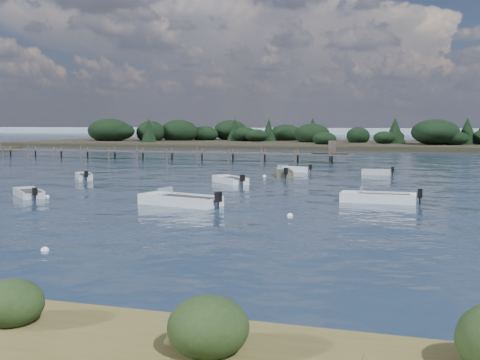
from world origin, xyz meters
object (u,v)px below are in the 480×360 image
(dinghy_mid_white_a, at_px, (180,202))
(tender_far_white, at_px, (297,170))
(tender_far_grey, at_px, (84,177))
(dinghy_extra_b, at_px, (283,174))
(dinghy_extra_a, at_px, (230,181))
(dinghy_mid_white_b, at_px, (378,200))
(jetty, at_px, (140,152))
(dinghy_mid_grey, at_px, (29,194))
(tender_far_grey_b, at_px, (376,173))

(dinghy_mid_white_a, bearing_deg, tender_far_white, 86.29)
(tender_far_white, bearing_deg, tender_far_grey, -141.53)
(dinghy_extra_b, bearing_deg, tender_far_grey, -153.70)
(dinghy_extra_a, relative_size, tender_far_white, 1.25)
(dinghy_mid_white_b, height_order, jetty, jetty)
(jetty, bearing_deg, dinghy_extra_b, -38.49)
(dinghy_extra_a, relative_size, tender_far_grey, 1.25)
(dinghy_mid_white_a, distance_m, jetty, 45.99)
(dinghy_extra_b, bearing_deg, tender_far_white, 87.91)
(dinghy_extra_b, xyz_separation_m, dinghy_mid_white_a, (-1.48, -20.70, -0.00))
(tender_far_grey, relative_size, dinghy_mid_white_a, 0.54)
(jetty, bearing_deg, tender_far_grey, -73.09)
(tender_far_grey, relative_size, dinghy_mid_grey, 0.83)
(dinghy_mid_white_a, height_order, dinghy_mid_white_b, dinghy_mid_white_a)
(tender_far_white, bearing_deg, tender_far_grey_b, -7.89)
(tender_far_white, relative_size, tender_far_grey_b, 1.02)
(tender_far_white, distance_m, dinghy_mid_grey, 27.98)
(tender_far_white, xyz_separation_m, dinghy_mid_grey, (-12.86, -24.86, -0.01))
(tender_far_grey, bearing_deg, dinghy_extra_b, 26.30)
(tender_far_grey_b, distance_m, jetty, 35.75)
(dinghy_extra_a, bearing_deg, dinghy_mid_white_b, -33.94)
(dinghy_mid_white_b, bearing_deg, dinghy_extra_a, 146.06)
(dinghy_mid_white_a, bearing_deg, dinghy_extra_a, 95.12)
(dinghy_mid_grey, bearing_deg, dinghy_extra_a, 50.93)
(dinghy_extra_a, xyz_separation_m, tender_far_grey, (-13.31, -0.32, -0.00))
(dinghy_extra_b, relative_size, tender_far_white, 1.45)
(dinghy_extra_b, relative_size, tender_far_grey, 1.45)
(dinghy_mid_white_b, xyz_separation_m, jetty, (-33.91, 35.15, 0.83))
(tender_far_white, height_order, jetty, jetty)
(dinghy_extra_a, bearing_deg, dinghy_extra_b, 70.67)
(dinghy_extra_b, distance_m, dinghy_mid_grey, 23.61)
(tender_far_white, xyz_separation_m, jetty, (-24.41, 14.33, 0.84))
(tender_far_white, distance_m, tender_far_grey, 20.62)
(tender_far_grey, height_order, dinghy_mid_white_a, dinghy_mid_white_a)
(dinghy_extra_b, bearing_deg, dinghy_extra_a, -109.33)
(dinghy_mid_white_a, bearing_deg, dinghy_mid_grey, 176.02)
(dinghy_extra_b, relative_size, dinghy_mid_white_b, 0.89)
(dinghy_extra_a, xyz_separation_m, dinghy_mid_grey, (-10.02, -12.34, -0.01))
(dinghy_extra_a, distance_m, dinghy_extra_b, 8.03)
(dinghy_extra_b, bearing_deg, dinghy_mid_white_a, -94.10)
(dinghy_extra_b, bearing_deg, dinghy_mid_grey, -122.47)
(dinghy_extra_a, xyz_separation_m, dinghy_extra_b, (2.66, 7.58, 0.02))
(dinghy_extra_b, height_order, jetty, jetty)
(jetty, bearing_deg, dinghy_mid_grey, -73.58)
(tender_far_grey_b, bearing_deg, dinghy_extra_b, -154.37)
(dinghy_mid_grey, height_order, jetty, jetty)
(dinghy_extra_b, relative_size, jetty, 0.07)
(dinghy_extra_a, height_order, dinghy_mid_white_b, dinghy_mid_white_b)
(tender_far_grey, distance_m, dinghy_mid_white_b, 26.87)
(tender_far_white, bearing_deg, jetty, 149.59)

